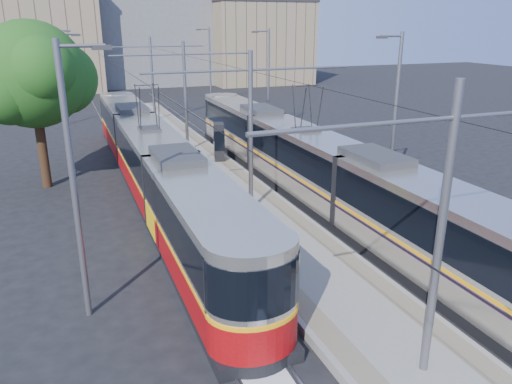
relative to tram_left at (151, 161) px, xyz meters
name	(u,v)px	position (x,y,z in m)	size (l,w,h in m)	color
ground	(340,299)	(3.60, -12.85, -1.71)	(160.00, 160.00, 0.00)	black
platform	(200,163)	(3.60, 4.15, -1.56)	(4.00, 50.00, 0.30)	gray
tactile_strip_left	(176,163)	(2.15, 4.15, -1.40)	(0.70, 50.00, 0.01)	gray
tactile_strip_right	(222,158)	(5.05, 4.15, -1.40)	(0.70, 50.00, 0.01)	gray
rails	(200,165)	(3.60, 4.15, -1.69)	(8.71, 70.00, 0.03)	gray
tram_left	(151,161)	(0.00, 0.00, 0.00)	(2.43, 30.89, 5.50)	black
tram_right	(305,159)	(7.20, -3.07, 0.15)	(2.43, 29.97, 5.50)	black
catenary	(211,98)	(3.60, 1.31, 2.82)	(9.20, 70.00, 7.00)	slate
street_lamps	(182,90)	(3.60, 8.15, 2.48)	(15.18, 38.22, 8.00)	slate
shelter	(219,141)	(4.82, 3.92, -0.20)	(0.87, 1.16, 2.29)	black
tree	(40,76)	(-4.81, 3.26, 4.10)	(5.91, 5.47, 8.59)	#382314
building_left	(33,39)	(-6.40, 47.15, 4.76)	(16.32, 12.24, 12.91)	gray
building_centre	(153,25)	(9.60, 51.15, 6.46)	(18.36, 14.28, 16.31)	slate
building_right	(258,42)	(23.60, 45.15, 4.12)	(14.28, 10.20, 11.63)	gray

